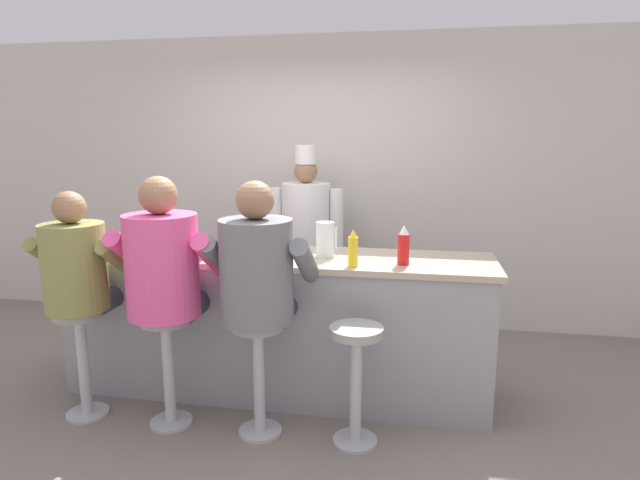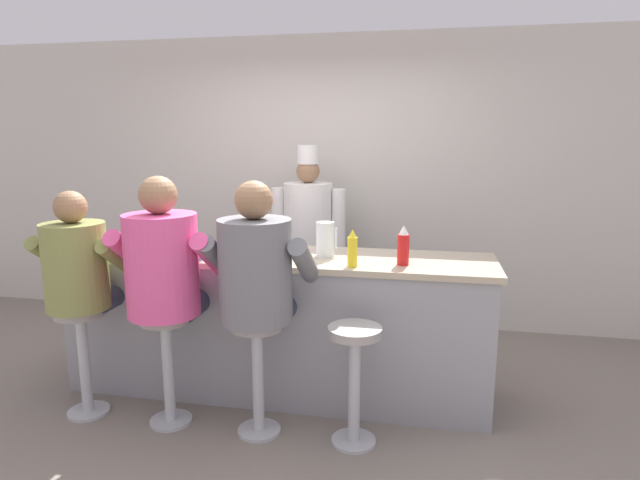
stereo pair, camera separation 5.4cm
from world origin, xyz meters
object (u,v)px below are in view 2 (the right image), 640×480
Objects in this scene: cereal_bowl at (159,250)px; diner_seated_pink at (165,270)px; breakfast_plate at (235,256)px; mustard_bottle_yellow at (352,249)px; empty_stool_round at (354,367)px; ketchup_bottle_red at (403,247)px; hot_sauce_bottle_orange at (286,251)px; diner_seated_olive at (80,272)px; cook_in_whites_near at (308,233)px; diner_seated_grey at (258,276)px; coffee_mug_blue at (199,252)px; water_pitcher_clear at (325,239)px.

diner_seated_pink is (0.25, -0.40, -0.03)m from cereal_bowl.
mustard_bottle_yellow is at bearing -5.89° from breakfast_plate.
ketchup_bottle_red is at bearing 61.60° from empty_stool_round.
breakfast_plate is at bearing -2.01° from cereal_bowl.
hot_sauce_bottle_orange is 0.18× the size of empty_stool_round.
breakfast_plate is at bearing 154.18° from empty_stool_round.
hot_sauce_bottle_orange reaches higher than breakfast_plate.
mustard_bottle_yellow is at bearing 101.16° from empty_stool_round.
cook_in_whites_near is (1.10, 1.67, -0.00)m from diner_seated_olive.
empty_stool_round is (1.17, -0.04, -0.51)m from diner_seated_pink.
empty_stool_round is at bearing -25.82° from breakfast_plate.
cook_in_whites_near is at bearing 110.98° from empty_stool_round.
diner_seated_grey is 0.77m from empty_stool_round.
coffee_mug_blue is at bearing 23.90° from diner_seated_olive.
hot_sauce_bottle_orange is at bearing 7.94° from coffee_mug_blue.
diner_seated_pink is (-1.10, -0.30, -0.11)m from mustard_bottle_yellow.
empty_stool_round is (0.86, -0.42, -0.52)m from breakfast_plate.
diner_seated_pink is 0.91× the size of cook_in_whites_near.
hot_sauce_bottle_orange is at bearing 170.19° from mustard_bottle_yellow.
diner_seated_grey reaches higher than coffee_mug_blue.
diner_seated_olive is 2.03× the size of empty_stool_round.
coffee_mug_blue is at bearing -107.41° from cook_in_whites_near.
diner_seated_olive is 0.95× the size of diner_seated_grey.
cook_in_whites_near is at bearing 58.55° from cereal_bowl.
cook_in_whites_near reaches higher than empty_stool_round.
coffee_mug_blue is at bearing -17.03° from cereal_bowl.
diner_seated_pink is 0.58m from diner_seated_grey.
diner_seated_pink reaches higher than ketchup_bottle_red.
coffee_mug_blue is 0.18× the size of empty_stool_round.
diner_seated_pink is (-0.31, -0.38, -0.01)m from breakfast_plate.
diner_seated_grey reaches higher than water_pitcher_clear.
ketchup_bottle_red is 1.67m from cereal_bowl.
ketchup_bottle_red reaches higher than breakfast_plate.
mustard_bottle_yellow is at bearing -9.81° from hot_sauce_bottle_orange.
coffee_mug_blue is 0.31m from diner_seated_pink.
diner_seated_olive is at bearing -179.79° from diner_seated_grey.
empty_stool_round is at bearing -1.87° from diner_seated_pink.
water_pitcher_clear is 1.15m from cereal_bowl.
ketchup_bottle_red is 0.35× the size of empty_stool_round.
water_pitcher_clear is (-0.52, 0.14, -0.00)m from ketchup_bottle_red.
hot_sauce_bottle_orange is 0.56× the size of water_pitcher_clear.
empty_stool_round is at bearing -17.07° from coffee_mug_blue.
cereal_bowl is at bearing 177.99° from breakfast_plate.
mustard_bottle_yellow reaches higher than hot_sauce_bottle_orange.
diner_seated_grey is at bearing -150.14° from mustard_bottle_yellow.
mustard_bottle_yellow reaches higher than empty_stool_round.
water_pitcher_clear is 1.05m from diner_seated_pink.
diner_seated_pink is (-1.41, -0.41, -0.12)m from ketchup_bottle_red.
diner_seated_pink is (-0.09, -0.29, -0.05)m from coffee_mug_blue.
diner_seated_olive is at bearing -123.52° from cook_in_whites_near.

